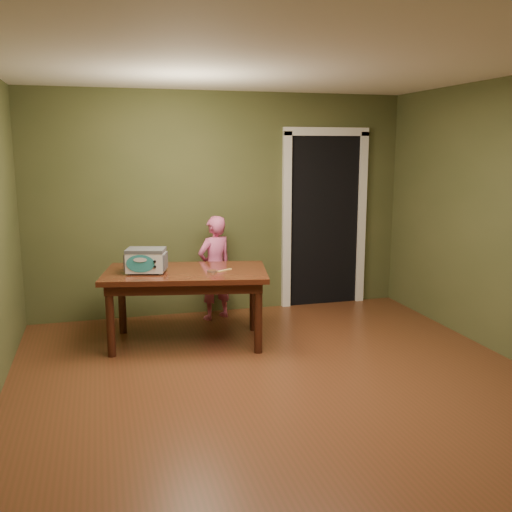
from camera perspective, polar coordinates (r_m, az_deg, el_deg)
The scene contains 8 objects.
floor at distance 4.75m, azimuth 3.28°, elevation -13.55°, with size 5.00×5.00×0.00m, color #5A2D19.
room_shell at distance 4.34m, azimuth 3.53°, elevation 7.47°, with size 4.52×5.02×2.61m.
doorway at distance 7.45m, azimuth 5.97°, elevation 3.76°, with size 1.10×0.66×2.25m.
dining_table at distance 5.75m, azimuth -7.02°, elevation -2.43°, with size 1.75×1.20×0.75m.
toy_oven at distance 5.67m, azimuth -10.94°, elevation -0.36°, with size 0.44×0.35×0.24m.
baking_pan at distance 5.62m, azimuth -4.41°, elevation -1.52°, with size 0.10×0.10×0.02m.
spatula at distance 5.70m, azimuth -3.15°, elevation -1.43°, with size 0.18×0.03×0.01m, color tan.
child at distance 6.56m, azimuth -4.14°, elevation -1.19°, with size 0.44×0.29×1.20m, color #D6588D.
Camera 1 is at (-1.41, -4.09, 1.95)m, focal length 40.00 mm.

